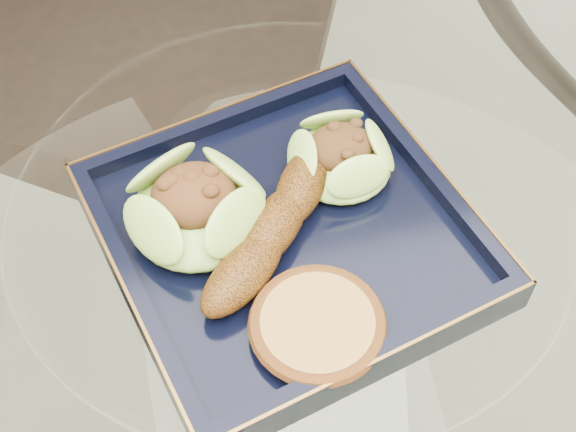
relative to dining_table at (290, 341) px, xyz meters
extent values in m
cylinder|color=white|center=(0.00, 0.00, 0.16)|extent=(1.10, 1.10, 0.01)
torus|color=black|center=(0.00, 0.00, 0.16)|extent=(1.13, 1.13, 0.02)
cylinder|color=black|center=(0.28, 0.28, -0.22)|extent=(0.04, 0.04, 0.75)
cylinder|color=black|center=(-0.28, 0.28, -0.22)|extent=(0.04, 0.04, 0.75)
cube|color=black|center=(-0.08, 0.47, -0.08)|extent=(0.61, 0.61, 0.04)
cylinder|color=black|center=(-0.34, 0.37, -0.35)|extent=(0.04, 0.04, 0.49)
cylinder|color=black|center=(0.02, 0.21, -0.35)|extent=(0.04, 0.04, 0.49)
cylinder|color=black|center=(-0.18, 0.73, -0.35)|extent=(0.04, 0.04, 0.49)
cylinder|color=black|center=(0.18, 0.57, -0.35)|extent=(0.04, 0.04, 0.49)
cube|color=black|center=(0.00, 0.00, 0.17)|extent=(0.33, 0.33, 0.02)
ellipsoid|color=olive|center=(-0.07, 0.02, 0.20)|extent=(0.12, 0.12, 0.04)
ellipsoid|color=#70A52F|center=(0.05, 0.05, 0.20)|extent=(0.11, 0.11, 0.03)
ellipsoid|color=#5E3309|center=(-0.01, -0.01, 0.20)|extent=(0.14, 0.16, 0.03)
cylinder|color=#AC7639|center=(0.00, -0.09, 0.19)|extent=(0.11, 0.11, 0.02)
camera|label=1|loc=(-0.08, -0.36, 0.70)|focal=50.00mm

